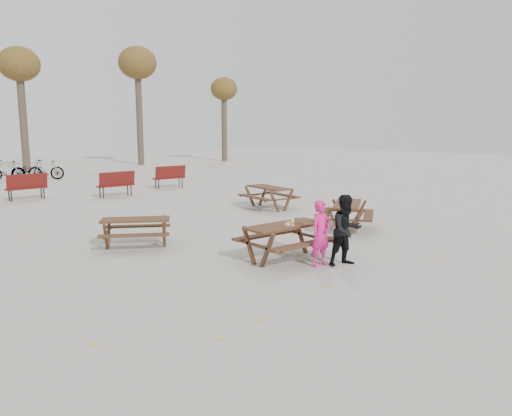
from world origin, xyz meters
TOP-DOWN VIEW (x-y plane):
  - ground at (0.00, 0.00)m, footprint 80.00×80.00m
  - main_picnic_table at (0.00, 0.00)m, footprint 1.80×1.45m
  - food_tray at (0.02, -0.11)m, footprint 0.18×0.11m
  - bread_roll at (0.02, -0.11)m, footprint 0.14×0.06m
  - soda_bottle at (0.02, -0.21)m, footprint 0.07×0.07m
  - child at (0.25, -0.82)m, footprint 0.50×0.33m
  - adult at (0.70, -1.10)m, footprint 0.82×0.70m
  - picnic_table_east at (3.42, 1.24)m, footprint 2.23×2.17m
  - picnic_table_north at (-2.01, 3.06)m, footprint 2.02×1.91m
  - picnic_table_far at (3.99, 5.28)m, footprint 1.55×1.86m
  - park_bench_row at (-0.88, 12.29)m, footprint 12.25×1.90m
  - tree_row at (0.90, 25.15)m, footprint 32.17×3.52m
  - fallen_leaves at (0.50, 2.50)m, footprint 11.00×11.00m

SIDE VIEW (x-z plane):
  - ground at x=0.00m, z-range 0.00..0.00m
  - fallen_leaves at x=0.50m, z-range 0.00..0.01m
  - picnic_table_north at x=-2.01m, z-range 0.00..0.68m
  - picnic_table_east at x=3.42m, z-range 0.00..0.75m
  - picnic_table_far at x=3.99m, z-range 0.00..0.76m
  - park_bench_row at x=-0.88m, z-range 0.00..1.03m
  - main_picnic_table at x=0.00m, z-range 0.20..0.97m
  - child at x=0.25m, z-range 0.00..1.37m
  - adult at x=0.70m, z-range 0.00..1.47m
  - food_tray at x=0.02m, z-range 0.78..0.81m
  - bread_roll at x=0.02m, z-range 0.81..0.86m
  - soda_bottle at x=0.02m, z-range 0.76..0.93m
  - tree_row at x=0.90m, z-range 2.06..10.32m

